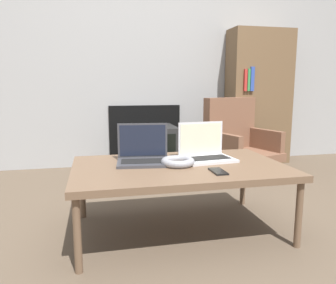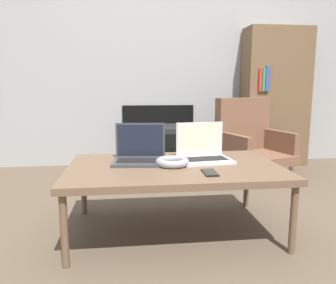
% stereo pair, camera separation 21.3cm
% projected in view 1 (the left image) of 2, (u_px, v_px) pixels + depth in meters
% --- Properties ---
extents(ground_plane, '(14.00, 14.00, 0.00)m').
position_uv_depth(ground_plane, '(191.00, 250.00, 1.69)').
color(ground_plane, brown).
extents(wall_back, '(7.00, 0.08, 2.60)m').
position_uv_depth(wall_back, '(138.00, 42.00, 3.39)').
color(wall_back, '#999999').
rests_on(wall_back, ground_plane).
extents(table, '(1.19, 0.74, 0.39)m').
position_uv_depth(table, '(179.00, 170.00, 1.86)').
color(table, brown).
rests_on(table, ground_plane).
extents(laptop_left, '(0.32, 0.26, 0.22)m').
position_uv_depth(laptop_left, '(143.00, 154.00, 1.91)').
color(laptop_left, '#38383D').
rests_on(laptop_left, table).
extents(laptop_right, '(0.32, 0.26, 0.22)m').
position_uv_depth(laptop_right, '(205.00, 151.00, 2.00)').
color(laptop_right, silver).
rests_on(laptop_right, table).
extents(headphones, '(0.19, 0.19, 0.04)m').
position_uv_depth(headphones, '(178.00, 162.00, 1.84)').
color(headphones, gray).
rests_on(headphones, table).
extents(phone, '(0.07, 0.14, 0.01)m').
position_uv_depth(phone, '(218.00, 171.00, 1.70)').
color(phone, black).
rests_on(phone, table).
extents(tv, '(0.53, 0.50, 0.44)m').
position_uv_depth(tv, '(149.00, 148.00, 3.30)').
color(tv, black).
rests_on(tv, ground_plane).
extents(armchair, '(0.73, 0.69, 0.72)m').
position_uv_depth(armchair, '(237.00, 139.00, 3.23)').
color(armchair, brown).
rests_on(armchair, ground_plane).
extents(bookshelf, '(0.67, 0.32, 1.43)m').
position_uv_depth(bookshelf, '(258.00, 97.00, 3.57)').
color(bookshelf, brown).
rests_on(bookshelf, ground_plane).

